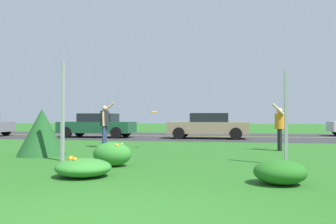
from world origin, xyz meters
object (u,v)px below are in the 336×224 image
object	(u,v)px
sign_post_by_roadside	(286,118)
person_thrower_dark_shirt	(105,122)
person_catcher_orange_shirt	(280,125)
frisbee_orange	(154,112)
car_tan_center_left	(208,126)
car_dark_green_center_right	(97,125)
sign_post_near_path	(63,111)

from	to	relation	value
sign_post_by_roadside	person_thrower_dark_shirt	bearing A→B (deg)	148.05
person_catcher_orange_shirt	frisbee_orange	size ratio (longest dim) A/B	6.64
person_thrower_dark_shirt	car_tan_center_left	xyz separation A→B (m)	(3.67, 6.63, -0.26)
person_catcher_orange_shirt	frisbee_orange	bearing A→B (deg)	-179.02
person_thrower_dark_shirt	frisbee_orange	distance (m)	2.09
car_tan_center_left	car_dark_green_center_right	world-z (taller)	same
car_tan_center_left	person_thrower_dark_shirt	bearing A→B (deg)	-118.93
person_thrower_dark_shirt	person_catcher_orange_shirt	xyz separation A→B (m)	(6.66, -0.06, -0.08)
frisbee_orange	car_tan_center_left	xyz separation A→B (m)	(1.62, 6.77, -0.66)
sign_post_near_path	sign_post_by_roadside	bearing A→B (deg)	2.05
person_catcher_orange_shirt	frisbee_orange	world-z (taller)	person_catcher_orange_shirt
sign_post_near_path	car_dark_green_center_right	xyz separation A→B (m)	(-3.47, 10.77, -0.61)
sign_post_by_roadside	frisbee_orange	world-z (taller)	sign_post_by_roadside
sign_post_by_roadside	sign_post_near_path	bearing A→B (deg)	-177.95
frisbee_orange	person_catcher_orange_shirt	bearing A→B (deg)	0.98
frisbee_orange	car_tan_center_left	size ratio (longest dim) A/B	0.06
sign_post_near_path	sign_post_by_roadside	world-z (taller)	sign_post_near_path
person_catcher_orange_shirt	frisbee_orange	xyz separation A→B (m)	(-4.61, -0.08, 0.48)
person_thrower_dark_shirt	sign_post_by_roadside	bearing A→B (deg)	-31.95
sign_post_near_path	person_catcher_orange_shirt	bearing A→B (deg)	33.06
car_tan_center_left	car_dark_green_center_right	size ratio (longest dim) A/B	1.00
sign_post_near_path	car_dark_green_center_right	distance (m)	11.33
sign_post_by_roadside	car_dark_green_center_right	size ratio (longest dim) A/B	0.52
person_thrower_dark_shirt	frisbee_orange	xyz separation A→B (m)	(2.05, -0.14, 0.40)
person_thrower_dark_shirt	car_dark_green_center_right	bearing A→B (deg)	114.85
sign_post_by_roadside	person_thrower_dark_shirt	size ratio (longest dim) A/B	1.29
sign_post_near_path	sign_post_by_roadside	xyz separation A→B (m)	(5.89, 0.21, -0.18)
car_dark_green_center_right	sign_post_near_path	bearing A→B (deg)	-72.14
frisbee_orange	car_dark_green_center_right	size ratio (longest dim) A/B	0.06
person_catcher_orange_shirt	sign_post_by_roadside	bearing A→B (deg)	-95.48
sign_post_near_path	car_tan_center_left	xyz separation A→B (m)	(3.27, 10.77, -0.61)
person_thrower_dark_shirt	person_catcher_orange_shirt	bearing A→B (deg)	-0.48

